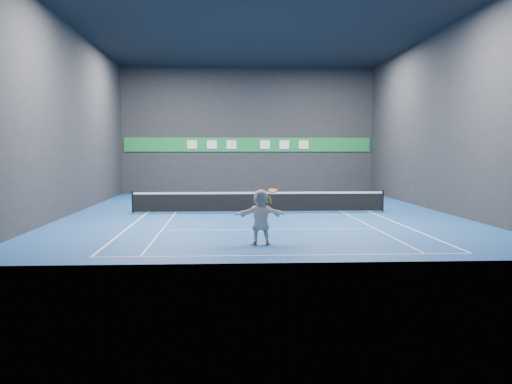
{
  "coord_description": "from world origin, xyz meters",
  "views": [
    {
      "loc": [
        -1.72,
        -27.99,
        2.96
      ],
      "look_at": [
        -0.56,
        -7.21,
        1.5
      ],
      "focal_mm": 40.0,
      "sensor_mm": 36.0,
      "label": 1
    }
  ],
  "objects": [
    {
      "name": "wall_right",
      "position": [
        9.0,
        0.0,
        4.5
      ],
      "size": [
        0.1,
        26.0,
        9.0
      ],
      "primitive_type": "cube",
      "color": "#262528",
      "rests_on": "ground"
    },
    {
      "name": "wall_front",
      "position": [
        0.0,
        -13.0,
        4.5
      ],
      "size": [
        18.0,
        0.1,
        9.0
      ],
      "primitive_type": "cube",
      "color": "#262528",
      "rests_on": "ground"
    },
    {
      "name": "service_line_far",
      "position": [
        0.0,
        6.4,
        0.0
      ],
      "size": [
        8.23,
        0.06,
        0.01
      ],
      "primitive_type": "cube",
      "color": "white",
      "rests_on": "ground"
    },
    {
      "name": "wall_left",
      "position": [
        -9.0,
        0.0,
        4.5
      ],
      "size": [
        0.1,
        26.0,
        9.0
      ],
      "primitive_type": "cube",
      "color": "#262528",
      "rests_on": "ground"
    },
    {
      "name": "baseline_far",
      "position": [
        0.0,
        11.89,
        0.0
      ],
      "size": [
        10.98,
        0.08,
        0.01
      ],
      "primitive_type": "cube",
      "color": "white",
      "rests_on": "ground"
    },
    {
      "name": "baseline_near",
      "position": [
        0.0,
        -11.89,
        0.0
      ],
      "size": [
        10.98,
        0.08,
        0.01
      ],
      "primitive_type": "cube",
      "color": "white",
      "rests_on": "ground"
    },
    {
      "name": "sideline_doubles_right",
      "position": [
        5.49,
        0.0,
        0.0
      ],
      "size": [
        0.08,
        23.78,
        0.01
      ],
      "primitive_type": "cube",
      "color": "white",
      "rests_on": "ground"
    },
    {
      "name": "sponsor_banner",
      "position": [
        0.0,
        12.93,
        3.5
      ],
      "size": [
        17.64,
        0.11,
        1.0
      ],
      "color": "#1C8236",
      "rests_on": "wall_back"
    },
    {
      "name": "center_service_line",
      "position": [
        0.0,
        0.0,
        0.0
      ],
      "size": [
        0.06,
        12.8,
        0.01
      ],
      "primitive_type": "cube",
      "color": "white",
      "rests_on": "ground"
    },
    {
      "name": "service_line_near",
      "position": [
        0.0,
        -6.4,
        0.0
      ],
      "size": [
        8.23,
        0.06,
        0.01
      ],
      "primitive_type": "cube",
      "color": "white",
      "rests_on": "ground"
    },
    {
      "name": "tennis_racket",
      "position": [
        -0.18,
        -9.87,
        1.7
      ],
      "size": [
        0.43,
        0.38,
        0.56
      ],
      "color": "red",
      "rests_on": "player"
    },
    {
      "name": "player",
      "position": [
        -0.56,
        -9.92,
        0.89
      ],
      "size": [
        1.71,
        0.73,
        1.79
      ],
      "primitive_type": "imported",
      "rotation": [
        0.0,
        0.0,
        3.27
      ],
      "color": "silver",
      "rests_on": "ground"
    },
    {
      "name": "sideline_singles_right",
      "position": [
        4.11,
        0.0,
        0.0
      ],
      "size": [
        0.06,
        23.78,
        0.01
      ],
      "primitive_type": "cube",
      "color": "white",
      "rests_on": "ground"
    },
    {
      "name": "sideline_singles_left",
      "position": [
        -4.11,
        0.0,
        0.0
      ],
      "size": [
        0.06,
        23.78,
        0.01
      ],
      "primitive_type": "cube",
      "color": "white",
      "rests_on": "ground"
    },
    {
      "name": "ceiling",
      "position": [
        0.0,
        0.0,
        9.0
      ],
      "size": [
        26.0,
        26.0,
        0.0
      ],
      "primitive_type": "plane",
      "color": "black",
      "rests_on": "ground"
    },
    {
      "name": "tennis_ball",
      "position": [
        -0.95,
        -9.8,
        2.62
      ],
      "size": [
        0.06,
        0.06,
        0.06
      ],
      "primitive_type": "sphere",
      "color": "#B8D924",
      "rests_on": "player"
    },
    {
      "name": "tennis_net",
      "position": [
        0.0,
        0.0,
        0.54
      ],
      "size": [
        12.5,
        0.1,
        1.07
      ],
      "color": "black",
      "rests_on": "ground"
    },
    {
      "name": "ground",
      "position": [
        0.0,
        0.0,
        0.0
      ],
      "size": [
        26.0,
        26.0,
        0.0
      ],
      "primitive_type": "plane",
      "color": "#19478C",
      "rests_on": "ground"
    },
    {
      "name": "wall_back",
      "position": [
        0.0,
        13.0,
        4.5
      ],
      "size": [
        18.0,
        0.1,
        9.0
      ],
      "primitive_type": "cube",
      "color": "#262528",
      "rests_on": "ground"
    },
    {
      "name": "sideline_doubles_left",
      "position": [
        -5.49,
        0.0,
        0.0
      ],
      "size": [
        0.08,
        23.78,
        0.01
      ],
      "primitive_type": "cube",
      "color": "white",
      "rests_on": "ground"
    }
  ]
}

